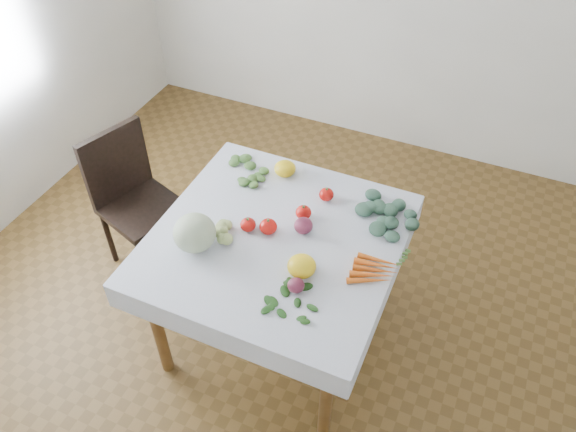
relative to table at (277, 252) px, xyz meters
name	(u,v)px	position (x,y,z in m)	size (l,w,h in m)	color
ground	(278,331)	(0.00, 0.00, -0.65)	(4.00, 4.00, 0.00)	brown
table	(277,252)	(0.00, 0.00, 0.00)	(1.00, 1.00, 0.75)	brown
tablecloth	(276,238)	(0.00, 0.00, 0.10)	(1.12, 1.12, 0.01)	white
chair	(132,192)	(-1.01, 0.21, -0.15)	(0.51, 0.51, 0.88)	black
cabbage	(195,233)	(-0.31, -0.20, 0.19)	(0.19, 0.19, 0.17)	#B4C4A4
tomato_a	(326,194)	(0.12, 0.34, 0.13)	(0.07, 0.07, 0.06)	red
tomato_b	(268,227)	(-0.05, 0.02, 0.14)	(0.08, 0.08, 0.07)	red
tomato_c	(248,225)	(-0.14, -0.01, 0.13)	(0.07, 0.07, 0.07)	red
tomato_d	(303,212)	(0.06, 0.17, 0.14)	(0.08, 0.08, 0.07)	red
heirloom_back	(285,169)	(-0.15, 0.43, 0.14)	(0.11, 0.11, 0.08)	yellow
heirloom_front	(302,266)	(0.19, -0.15, 0.15)	(0.13, 0.13, 0.09)	yellow
onion_a	(303,226)	(0.10, 0.09, 0.14)	(0.09, 0.09, 0.08)	#5C1A38
onion_b	(296,285)	(0.21, -0.25, 0.13)	(0.07, 0.07, 0.06)	#5C1A38
tomatillo_cluster	(228,232)	(-0.21, -0.08, 0.13)	(0.15, 0.12, 0.05)	#A8B669
carrot_bunch	(374,270)	(0.48, -0.02, 0.12)	(0.20, 0.21, 0.03)	#EB4F1A
kale_bunch	(383,214)	(0.42, 0.33, 0.13)	(0.37, 0.28, 0.05)	#335442
basil_bunch	(293,301)	(0.22, -0.31, 0.11)	(0.26, 0.18, 0.01)	#224E18
dill_bunch	(249,173)	(-0.32, 0.36, 0.12)	(0.27, 0.23, 0.03)	#446D32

